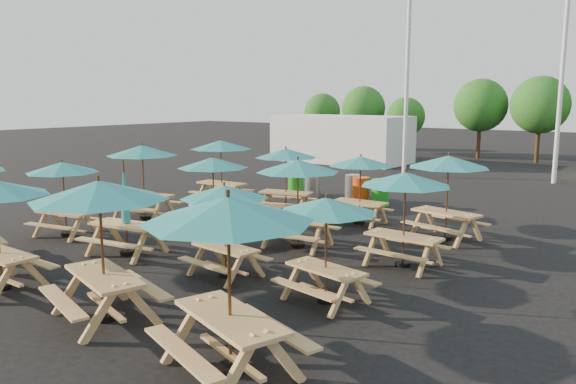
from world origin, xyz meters
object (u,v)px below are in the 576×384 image
Objects in this scene: picnic_unit_12 at (228,219)px; waste_bin_3 at (361,191)px; picnic_unit_10 at (298,171)px; picnic_unit_5 at (126,216)px; picnic_unit_13 at (326,211)px; picnic_unit_15 at (448,166)px; picnic_unit_1 at (63,171)px; picnic_unit_9 at (224,197)px; waste_bin_2 at (353,188)px; picnic_unit_6 at (213,167)px; picnic_unit_7 at (286,157)px; picnic_unit_11 at (361,165)px; picnic_unit_8 at (99,198)px; picnic_unit_3 at (221,148)px; picnic_unit_2 at (142,154)px; waste_bin_0 at (296,182)px; waste_bin_4 at (380,193)px; waste_bin_1 at (313,185)px; picnic_unit_14 at (405,184)px.

picnic_unit_12 is 13.44m from waste_bin_3.
picnic_unit_5 is at bearing -141.84° from picnic_unit_10.
picnic_unit_15 reaches higher than picnic_unit_13.
picnic_unit_9 is at bearing -12.13° from picnic_unit_1.
picnic_unit_12 is 1.15× the size of picnic_unit_15.
picnic_unit_15 is 6.43m from waste_bin_2.
picnic_unit_6 is 1.10× the size of picnic_unit_13.
picnic_unit_13 is (5.58, -6.29, -0.15)m from picnic_unit_7.
picnic_unit_11 is (2.96, 6.48, 0.86)m from picnic_unit_5.
picnic_unit_13 is (2.65, 3.01, -0.39)m from picnic_unit_8.
picnic_unit_3 is at bearing 104.25° from picnic_unit_5.
picnic_unit_9 is (3.17, -2.97, -0.13)m from picnic_unit_6.
picnic_unit_2 reaches higher than picnic_unit_10.
picnic_unit_12 is at bearing -71.27° from picnic_unit_13.
picnic_unit_8 reaches higher than picnic_unit_2.
waste_bin_0 is (-7.52, 9.61, -1.28)m from picnic_unit_13.
picnic_unit_2 reaches higher than picnic_unit_1.
picnic_unit_6 is 1.17× the size of picnic_unit_9.
picnic_unit_9 is 2.12× the size of waste_bin_4.
picnic_unit_3 is at bearing -123.65° from waste_bin_1.
picnic_unit_13 is at bearing -61.64° from picnic_unit_7.
picnic_unit_8 is 6.67m from picnic_unit_14.
picnic_unit_11 is 2.89m from picnic_unit_15.
picnic_unit_11 is at bearing 107.27° from picnic_unit_8.
picnic_unit_9 reaches higher than waste_bin_4.
picnic_unit_13 is 10.03m from waste_bin_4.
picnic_unit_2 reaches higher than picnic_unit_7.
picnic_unit_6 is 2.48× the size of waste_bin_2.
picnic_unit_5 is 6.79m from picnic_unit_14.
picnic_unit_13 is at bearing -63.05° from waste_bin_2.
picnic_unit_5 is at bearing -85.21° from waste_bin_1.
picnic_unit_9 is 2.12× the size of waste_bin_2.
picnic_unit_1 is 0.81× the size of picnic_unit_8.
picnic_unit_8 is 12.43m from waste_bin_4.
picnic_unit_6 is at bearing -11.75° from picnic_unit_2.
picnic_unit_7 is at bearing -169.75° from picnic_unit_15.
picnic_unit_7 is at bearing -123.83° from waste_bin_4.
picnic_unit_7 is 0.86× the size of picnic_unit_8.
picnic_unit_7 is at bearing 141.20° from picnic_unit_12.
picnic_unit_14 is at bearing 18.58° from picnic_unit_5.
picnic_unit_14 reaches higher than picnic_unit_6.
picnic_unit_12 reaches higher than waste_bin_0.
picnic_unit_2 reaches higher than picnic_unit_5.
waste_bin_2 is at bearing 121.20° from picnic_unit_11.
picnic_unit_8 is 2.92× the size of waste_bin_2.
waste_bin_4 is at bearing 122.30° from picnic_unit_13.
picnic_unit_9 is at bearing -6.41° from picnic_unit_5.
waste_bin_2 and waste_bin_4 have the same top height.
picnic_unit_2 is at bearing 165.30° from picnic_unit_12.
picnic_unit_12 is 6.17m from picnic_unit_14.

